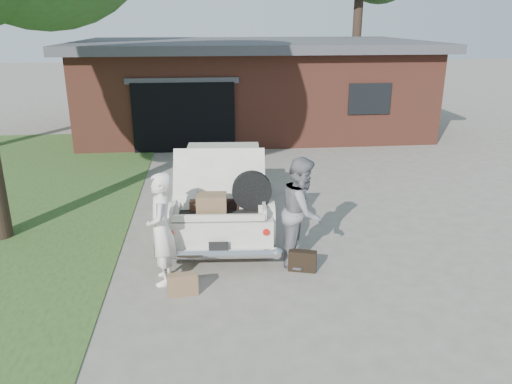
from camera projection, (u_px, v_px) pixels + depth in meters
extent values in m
plane|color=gray|center=(260.00, 262.00, 8.75)|extent=(90.00, 90.00, 0.00)
cube|color=brown|center=(252.00, 89.00, 19.17)|extent=(12.00, 7.00, 3.00)
cube|color=#4C4C51|center=(252.00, 45.00, 18.63)|extent=(12.80, 7.80, 0.30)
cube|color=black|center=(184.00, 117.00, 15.80)|extent=(3.20, 0.30, 2.20)
cube|color=#4C4C51|center=(182.00, 81.00, 15.36)|extent=(3.50, 0.12, 0.18)
cube|color=black|center=(369.00, 99.00, 16.18)|extent=(1.40, 0.08, 1.00)
cylinder|color=#38281E|center=(356.00, 42.00, 24.32)|extent=(0.44, 0.44, 5.96)
cube|color=silver|center=(223.00, 193.00, 10.43)|extent=(2.15, 4.88, 0.62)
cube|color=#B9B7A3|center=(223.00, 164.00, 10.52)|extent=(1.71, 2.01, 0.50)
cube|color=black|center=(224.00, 154.00, 11.38)|extent=(1.48, 0.18, 0.42)
cube|color=black|center=(221.00, 178.00, 9.67)|extent=(1.48, 0.18, 0.42)
cylinder|color=black|center=(174.00, 238.00, 8.97)|extent=(0.25, 0.64, 0.63)
cylinder|color=black|center=(267.00, 237.00, 9.02)|extent=(0.25, 0.64, 0.63)
cylinder|color=black|center=(190.00, 182.00, 12.03)|extent=(0.25, 0.64, 0.63)
cylinder|color=black|center=(260.00, 182.00, 12.08)|extent=(0.25, 0.64, 0.63)
cylinder|color=silver|center=(219.00, 254.00, 8.21)|extent=(1.96, 0.31, 0.17)
cylinder|color=#A5140F|center=(171.00, 233.00, 8.13)|extent=(0.12, 0.10, 0.11)
cylinder|color=#A5140F|center=(266.00, 231.00, 8.18)|extent=(0.12, 0.10, 0.11)
cube|color=black|center=(219.00, 246.00, 8.14)|extent=(0.32, 0.04, 0.16)
cube|color=black|center=(219.00, 210.00, 8.61)|extent=(1.55, 1.15, 0.04)
cube|color=silver|center=(175.00, 205.00, 8.56)|extent=(0.13, 1.05, 0.17)
cube|color=silver|center=(263.00, 204.00, 8.61)|extent=(0.13, 1.05, 0.17)
cube|color=silver|center=(218.00, 218.00, 8.10)|extent=(1.52, 0.17, 0.11)
cube|color=silver|center=(219.00, 179.00, 8.68)|extent=(1.64, 0.72, 0.95)
cube|color=#4F3022|center=(206.00, 203.00, 8.61)|extent=(0.55, 0.37, 0.17)
cube|color=brown|center=(212.00, 204.00, 8.33)|extent=(0.52, 0.36, 0.35)
cube|color=black|center=(223.00, 202.00, 8.69)|extent=(0.57, 0.40, 0.17)
cylinder|color=black|center=(252.00, 191.00, 8.47)|extent=(0.69, 0.20, 0.68)
imported|color=white|center=(161.00, 229.00, 7.82)|extent=(0.45, 0.67, 1.84)
imported|color=gray|center=(302.00, 211.00, 8.48)|extent=(0.99, 1.11, 1.89)
cube|color=brown|center=(183.00, 284.00, 7.66)|extent=(0.48, 0.19, 0.36)
cube|color=black|center=(302.00, 261.00, 8.40)|extent=(0.49, 0.28, 0.36)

